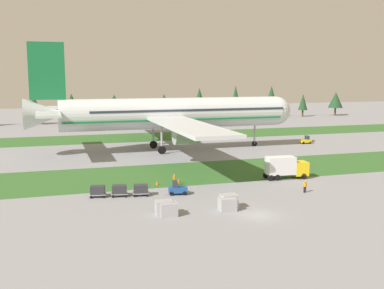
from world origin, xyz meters
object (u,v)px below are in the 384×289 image
at_px(uld_container_2, 229,201).
at_px(taxiway_marker_2, 267,171).
at_px(cargo_dolly_third, 98,190).
at_px(ground_crew_loader, 305,186).
at_px(uld_container_1, 164,208).
at_px(cargo_dolly_second, 119,190).
at_px(baggage_tug, 177,189).
at_px(taxiway_marker_1, 178,181).
at_px(cargo_dolly_lead, 141,189).
at_px(airliner, 168,113).
at_px(pushback_tractor, 306,140).
at_px(catering_truck, 286,167).
at_px(uld_container_0, 169,209).
at_px(ground_crew_marshaller, 174,179).
at_px(taxiway_marker_3, 285,174).
at_px(taxiway_marker_0, 157,183).
at_px(uld_container_3, 227,204).

relative_size(uld_container_2, taxiway_marker_2, 3.16).
xyz_separation_m(cargo_dolly_third, ground_crew_loader, (28.10, -6.13, 0.03)).
bearing_deg(ground_crew_loader, cargo_dolly_third, -12.76).
bearing_deg(uld_container_1, taxiway_marker_2, 38.84).
bearing_deg(cargo_dolly_second, baggage_tug, 90.00).
relative_size(cargo_dolly_second, taxiway_marker_1, 3.62).
relative_size(cargo_dolly_third, taxiway_marker_1, 3.62).
bearing_deg(cargo_dolly_lead, airliner, 170.21).
bearing_deg(ground_crew_loader, airliner, -77.69).
bearing_deg(airliner, pushback_tractor, 90.00).
xyz_separation_m(catering_truck, ground_crew_loader, (-1.71, -8.71, -1.01)).
bearing_deg(uld_container_0, airliner, 75.85).
height_order(ground_crew_loader, uld_container_2, uld_container_2).
relative_size(airliner, ground_crew_marshaller, 41.81).
distance_m(catering_truck, taxiway_marker_2, 5.27).
height_order(cargo_dolly_second, ground_crew_marshaller, ground_crew_marshaller).
bearing_deg(taxiway_marker_3, cargo_dolly_second, -169.12).
relative_size(cargo_dolly_lead, taxiway_marker_0, 3.64).
xyz_separation_m(baggage_tug, ground_crew_loader, (17.44, -4.25, 0.13)).
distance_m(baggage_tug, taxiway_marker_1, 7.00).
bearing_deg(cargo_dolly_third, uld_container_2, 65.89).
distance_m(airliner, catering_truck, 35.02).
xyz_separation_m(baggage_tug, taxiway_marker_2, (18.34, 9.40, -0.50)).
xyz_separation_m(pushback_tractor, ground_crew_loader, (-25.10, -41.41, 0.13)).
distance_m(cargo_dolly_second, ground_crew_loader, 25.87).
bearing_deg(baggage_tug, taxiway_marker_0, -157.72).
bearing_deg(catering_truck, uld_container_1, -55.58).
distance_m(catering_truck, pushback_tractor, 40.22).
bearing_deg(uld_container_1, catering_truck, 29.38).
height_order(catering_truck, taxiway_marker_2, catering_truck).
bearing_deg(baggage_tug, uld_container_0, -11.39).
distance_m(uld_container_3, taxiway_marker_0, 16.43).
xyz_separation_m(uld_container_2, uld_container_3, (-0.55, -0.84, -0.10)).
bearing_deg(taxiway_marker_2, cargo_dolly_lead, -159.89).
distance_m(uld_container_3, taxiway_marker_1, 15.94).
bearing_deg(taxiway_marker_0, taxiway_marker_2, 8.54).
distance_m(cargo_dolly_lead, uld_container_0, 10.03).
distance_m(baggage_tug, ground_crew_marshaller, 5.22).
relative_size(baggage_tug, pushback_tractor, 1.07).
height_order(taxiway_marker_1, taxiway_marker_3, taxiway_marker_1).
height_order(catering_truck, pushback_tractor, catering_truck).
bearing_deg(taxiway_marker_1, uld_container_1, -111.36).
distance_m(pushback_tractor, taxiway_marker_2, 36.83).
height_order(ground_crew_marshaller, ground_crew_loader, same).
bearing_deg(baggage_tug, taxiway_marker_3, 118.44).
distance_m(cargo_dolly_second, ground_crew_marshaller, 9.54).
relative_size(uld_container_2, uld_container_3, 1.00).
bearing_deg(taxiway_marker_1, uld_container_3, -83.48).
bearing_deg(uld_container_3, cargo_dolly_second, 137.85).
relative_size(baggage_tug, uld_container_1, 1.39).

